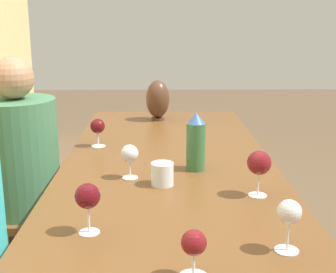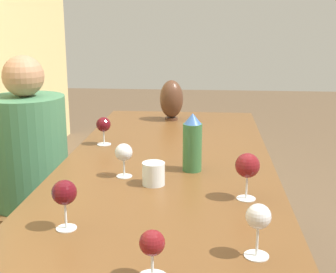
% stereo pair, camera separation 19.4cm
% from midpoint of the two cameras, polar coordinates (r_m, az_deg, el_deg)
% --- Properties ---
extents(dining_table, '(2.22, 0.87, 0.78)m').
position_cam_midpoint_polar(dining_table, '(1.89, -2.89, -6.19)').
color(dining_table, brown).
rests_on(dining_table, ground_plane).
extents(water_bottle, '(0.07, 0.07, 0.23)m').
position_cam_midpoint_polar(water_bottle, '(1.81, 0.36, -0.76)').
color(water_bottle, '#336638').
rests_on(water_bottle, dining_table).
extents(water_tumbler, '(0.08, 0.08, 0.08)m').
position_cam_midpoint_polar(water_tumbler, '(1.67, -4.04, -4.64)').
color(water_tumbler, silver).
rests_on(water_tumbler, dining_table).
extents(vase, '(0.13, 0.13, 0.23)m').
position_cam_midpoint_polar(vase, '(2.68, -3.34, 4.51)').
color(vase, '#4C2D1E').
rests_on(vase, dining_table).
extents(wine_glass_0, '(0.07, 0.07, 0.13)m').
position_cam_midpoint_polar(wine_glass_0, '(1.73, -7.91, -2.24)').
color(wine_glass_0, silver).
rests_on(wine_glass_0, dining_table).
extents(wine_glass_1, '(0.07, 0.07, 0.13)m').
position_cam_midpoint_polar(wine_glass_1, '(2.17, -11.13, 1.13)').
color(wine_glass_1, silver).
rests_on(wine_glass_1, dining_table).
extents(wine_glass_2, '(0.07, 0.07, 0.12)m').
position_cam_midpoint_polar(wine_glass_2, '(1.08, -2.07, -13.22)').
color(wine_glass_2, silver).
rests_on(wine_glass_2, dining_table).
extents(wine_glass_3, '(0.06, 0.06, 0.14)m').
position_cam_midpoint_polar(wine_glass_3, '(1.21, 10.10, -9.37)').
color(wine_glass_3, silver).
rests_on(wine_glass_3, dining_table).
extents(wine_glass_4, '(0.07, 0.07, 0.15)m').
position_cam_midpoint_polar(wine_glass_4, '(1.32, -13.98, -7.28)').
color(wine_glass_4, silver).
rests_on(wine_glass_4, dining_table).
extents(wine_glass_5, '(0.08, 0.08, 0.16)m').
position_cam_midpoint_polar(wine_glass_5, '(1.56, 7.58, -3.35)').
color(wine_glass_5, silver).
rests_on(wine_glass_5, dining_table).
extents(chair_far, '(0.44, 0.44, 0.93)m').
position_cam_midpoint_polar(chair_far, '(2.43, -21.16, -7.39)').
color(chair_far, brown).
rests_on(chair_far, ground_plane).
extents(person_far, '(0.37, 0.37, 1.19)m').
position_cam_midpoint_polar(person_far, '(2.36, -19.46, -4.45)').
color(person_far, '#2D2D38').
rests_on(person_far, ground_plane).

